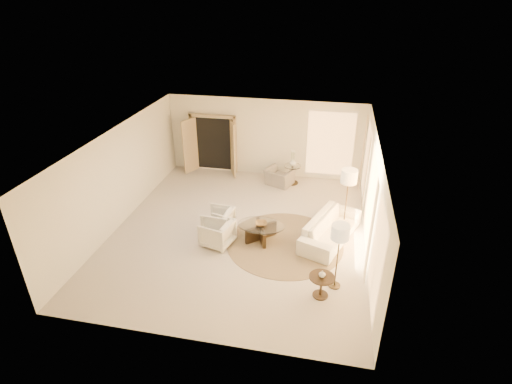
% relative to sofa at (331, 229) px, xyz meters
% --- Properties ---
extents(room, '(7.04, 8.04, 2.83)m').
position_rel_sofa_xyz_m(room, '(-2.54, -0.11, 1.05)').
color(room, beige).
rests_on(room, ground).
extents(windows_right, '(0.10, 6.40, 2.40)m').
position_rel_sofa_xyz_m(windows_right, '(0.91, -0.01, 1.01)').
color(windows_right, '#FFB966').
rests_on(windows_right, room).
extents(window_back_corner, '(1.70, 0.10, 2.40)m').
position_rel_sofa_xyz_m(window_back_corner, '(-0.24, 3.84, 1.01)').
color(window_back_corner, '#FFB966').
rests_on(window_back_corner, room).
extents(curtains_right, '(0.06, 5.20, 2.60)m').
position_rel_sofa_xyz_m(curtains_right, '(0.86, 0.89, 0.96)').
color(curtains_right, beige).
rests_on(curtains_right, room).
extents(french_doors, '(1.95, 0.66, 2.16)m').
position_rel_sofa_xyz_m(french_doors, '(-4.44, 3.71, 0.72)').
color(french_doors, tan).
rests_on(french_doors, room).
extents(area_rug, '(3.23, 3.23, 0.01)m').
position_rel_sofa_xyz_m(area_rug, '(-1.20, -0.44, -0.34)').
color(area_rug, '#483A27').
rests_on(area_rug, room).
extents(sofa, '(1.69, 2.53, 0.69)m').
position_rel_sofa_xyz_m(sofa, '(0.00, 0.00, 0.00)').
color(sofa, white).
rests_on(sofa, room).
extents(armchair_left, '(0.79, 0.83, 0.79)m').
position_rel_sofa_xyz_m(armchair_left, '(-3.11, -0.25, 0.05)').
color(armchair_left, white).
rests_on(armchair_left, room).
extents(armchair_right, '(0.88, 0.92, 0.78)m').
position_rel_sofa_xyz_m(armchair_right, '(-2.97, -0.84, 0.05)').
color(armchair_right, white).
rests_on(armchair_right, room).
extents(accent_chair, '(1.05, 0.88, 0.78)m').
position_rel_sofa_xyz_m(accent_chair, '(-1.88, 3.09, 0.04)').
color(accent_chair, gray).
rests_on(accent_chair, room).
extents(coffee_table, '(1.53, 1.53, 0.47)m').
position_rel_sofa_xyz_m(coffee_table, '(-1.86, -0.38, -0.05)').
color(coffee_table, black).
rests_on(coffee_table, room).
extents(end_table, '(0.57, 0.57, 0.54)m').
position_rel_sofa_xyz_m(end_table, '(-0.13, -2.33, 0.03)').
color(end_table, black).
rests_on(end_table, room).
extents(side_table, '(0.58, 0.58, 0.68)m').
position_rel_sofa_xyz_m(side_table, '(-1.45, 3.29, 0.06)').
color(side_table, '#31291B').
rests_on(side_table, room).
extents(floor_lamp_near, '(0.44, 0.44, 1.83)m').
position_rel_sofa_xyz_m(floor_lamp_near, '(0.36, 0.67, 1.22)').
color(floor_lamp_near, '#31291B').
rests_on(floor_lamp_near, room).
extents(floor_lamp_far, '(0.40, 0.40, 1.67)m').
position_rel_sofa_xyz_m(floor_lamp_far, '(0.17, -1.93, 1.07)').
color(floor_lamp_far, '#31291B').
rests_on(floor_lamp_far, room).
extents(bowl, '(0.39, 0.39, 0.08)m').
position_rel_sofa_xyz_m(bowl, '(-1.86, -0.38, 0.16)').
color(bowl, brown).
rests_on(bowl, coffee_table).
extents(end_vase, '(0.17, 0.17, 0.16)m').
position_rel_sofa_xyz_m(end_vase, '(-0.13, -2.33, 0.27)').
color(end_vase, silver).
rests_on(end_vase, end_table).
extents(side_vase, '(0.31, 0.31, 0.26)m').
position_rel_sofa_xyz_m(side_vase, '(-1.45, 3.29, 0.45)').
color(side_vase, silver).
rests_on(side_vase, side_table).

